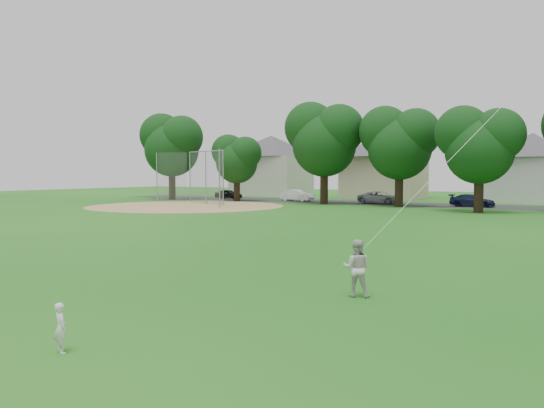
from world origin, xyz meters
The scene contains 10 objects.
ground centered at (0.00, 0.00, 0.00)m, with size 160.00×160.00×0.00m, color #135313.
street centered at (0.00, 42.00, 0.01)m, with size 90.00×7.00×0.01m, color #2D2D30.
dirt_infield centered at (-26.00, 28.00, 0.01)m, with size 18.00×18.00×0.02m, color #9E7F51.
toddler centered at (-1.06, -3.26, 0.43)m, with size 0.31×0.21×0.86m, color silver.
older_boy centered at (1.53, 3.24, 0.71)m, with size 0.69×0.54×1.42m, color beige.
kite centered at (4.17, 5.50, 4.45)m, with size 3.09×2.84×9.76m.
baseball_backstop centered at (-26.80, 31.03, 2.59)m, with size 11.17×5.09×5.17m.
tree_row centered at (2.27, 36.96, 6.35)m, with size 82.39×9.52×10.67m.
parked_cars centered at (1.15, 41.00, 0.60)m, with size 64.21×2.24×1.23m.
house_row centered at (-1.35, 52.00, 4.59)m, with size 76.95×13.41×9.55m.
Camera 1 is at (6.70, -8.80, 3.05)m, focal length 35.00 mm.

